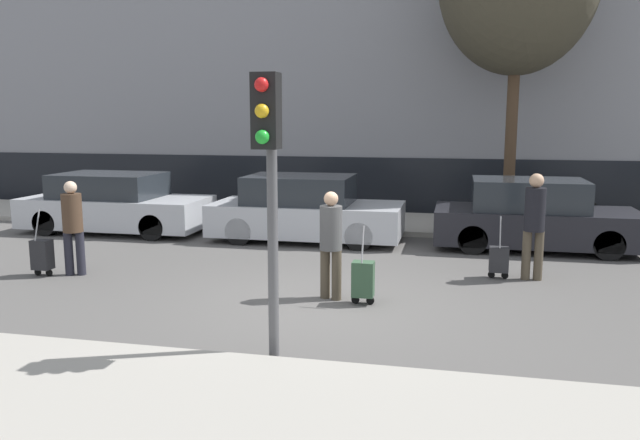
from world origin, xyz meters
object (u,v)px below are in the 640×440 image
Objects in this scene: parked_car_1 at (305,210)px; trolley_left at (42,255)px; pedestrian_left at (73,222)px; trolley_right at (499,260)px; pedestrian_center at (331,239)px; traffic_light at (269,159)px; parked_bicycle at (560,212)px; parked_car_0 at (115,204)px; trolley_center at (363,279)px; parked_car_2 at (533,217)px; pedestrian_right at (534,220)px.

trolley_left is at bearing -131.81° from parked_car_1.
pedestrian_left reaches higher than trolley_right.
pedestrian_center is at bearing -24.06° from pedestrian_left.
pedestrian_left is 7.42m from trolley_right.
trolley_right is 0.34× the size of traffic_light.
parked_bicycle is at bearing 33.88° from trolley_left.
parked_car_0 is 2.66× the size of pedestrian_center.
parked_car_1 is 2.57× the size of pedestrian_center.
trolley_right is (2.06, 1.99, -0.05)m from trolley_center.
parked_car_2 is at bearing 8.22° from pedestrian_left.
traffic_light is (4.52, -3.04, 1.36)m from pedestrian_left.
trolley_left is 1.08× the size of trolley_right.
pedestrian_left is (1.57, -4.02, 0.28)m from parked_car_0.
pedestrian_left is at bearing -145.36° from parked_bicycle.
parked_car_2 is at bearing 0.32° from parked_car_0.
parked_car_1 is at bearing 147.74° from pedestrian_right.
parked_car_0 is 1.03× the size of parked_car_1.
trolley_right is at bearing -126.52° from pedestrian_center.
pedestrian_left is 5.28m from trolley_center.
trolley_center is at bearing 179.95° from pedestrian_center.
trolley_center is at bearing -135.93° from trolley_right.
parked_bicycle is at bearing -104.48° from pedestrian_center.
pedestrian_right is at bearing -8.37° from pedestrian_left.
parked_bicycle is at bearing 70.57° from trolley_right.
parked_car_0 is at bearing 161.33° from pedestrian_right.
parked_car_2 is at bearing 72.83° from trolley_right.
pedestrian_center is 0.52× the size of traffic_light.
pedestrian_center reaches higher than parked_bicycle.
pedestrian_left reaches higher than pedestrian_center.
parked_bicycle is (4.29, 6.66, -0.45)m from pedestrian_center.
parked_car_0 is 9.67m from parked_car_2.
pedestrian_right is 0.90m from trolley_right.
trolley_left is 0.65× the size of pedestrian_right.
trolley_right is at bearing 58.02° from traffic_light.
parked_car_0 is 4.32m from pedestrian_left.
traffic_light is 10.42m from parked_bicycle.
parked_bicycle is at bearing 11.71° from parked_car_0.
parked_car_0 is at bearing -168.29° from parked_bicycle.
pedestrian_left reaches higher than parked_car_0.
pedestrian_left is at bearing -153.33° from parked_car_2.
pedestrian_right is at bearing 3.09° from trolley_right.
trolley_right is (7.27, 1.36, -0.61)m from pedestrian_left.
traffic_light is (-0.69, -2.41, 1.93)m from trolley_center.
parked_car_2 is 2.50× the size of pedestrian_center.
pedestrian_center reaches higher than parked_car_0.
pedestrian_right reaches higher than parked_car_0.
trolley_left is 11.44m from parked_bicycle.
parked_car_1 is 2.56× the size of pedestrian_left.
parked_car_1 is 3.59× the size of trolley_center.
trolley_left is 8.51m from pedestrian_right.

